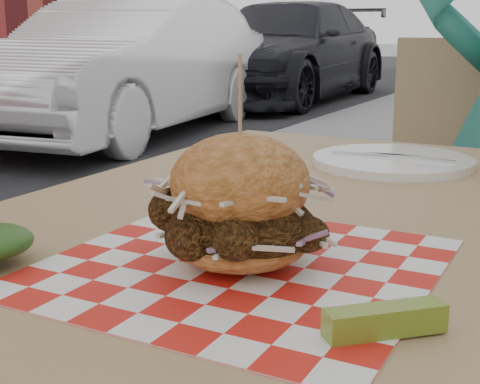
% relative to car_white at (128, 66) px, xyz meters
% --- Properties ---
extents(car_white, '(1.82, 3.99, 1.27)m').
position_rel_car_white_xyz_m(car_white, '(0.00, 0.00, 0.00)').
color(car_white, silver).
rests_on(car_white, ground).
extents(car_dark, '(1.96, 4.62, 1.33)m').
position_rel_car_white_xyz_m(car_dark, '(0.00, 3.50, 0.03)').
color(car_dark, black).
rests_on(car_dark, ground).
extents(patio_table, '(0.80, 1.20, 0.75)m').
position_rel_car_white_xyz_m(patio_table, '(3.52, -4.27, 0.04)').
color(patio_table, tan).
rests_on(patio_table, ground).
extents(patio_chair, '(0.45, 0.46, 0.95)m').
position_rel_car_white_xyz_m(patio_chair, '(3.53, -3.23, -0.08)').
color(patio_chair, tan).
rests_on(patio_chair, ground).
extents(paper_liner, '(0.36, 0.36, 0.00)m').
position_rel_car_white_xyz_m(paper_liner, '(3.52, -4.47, 0.12)').
color(paper_liner, red).
rests_on(paper_liner, patio_table).
extents(sandwich, '(0.18, 0.18, 0.20)m').
position_rel_car_white_xyz_m(sandwich, '(3.52, -4.47, 0.17)').
color(sandwich, '#C57737').
rests_on(sandwich, paper_liner).
extents(pickle_spear, '(0.08, 0.08, 0.02)m').
position_rel_car_white_xyz_m(pickle_spear, '(3.69, -4.55, 0.13)').
color(pickle_spear, olive).
rests_on(pickle_spear, paper_liner).
extents(place_setting, '(0.27, 0.27, 0.02)m').
position_rel_car_white_xyz_m(place_setting, '(3.52, -3.91, 0.12)').
color(place_setting, white).
rests_on(place_setting, patio_table).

